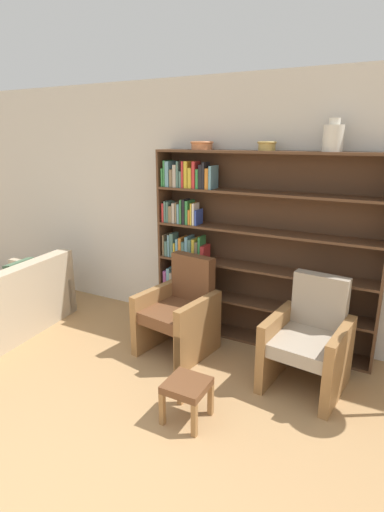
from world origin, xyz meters
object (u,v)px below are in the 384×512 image
at_px(bowl_sage, 202,145).
at_px(vase_tall, 333,137).
at_px(armchair_leather, 180,312).
at_px(armchair_cushioned, 309,341).
at_px(footstool, 187,390).
at_px(bowl_stoneware, 267,145).
at_px(bookshelf, 241,246).

distance_m(bowl_sage, vase_tall, 1.30).
xyz_separation_m(bowl_sage, armchair_leather, (0.05, -0.58, -1.64)).
bearing_deg(armchair_cushioned, bowl_sage, -16.68).
xyz_separation_m(armchair_cushioned, footstool, (-0.71, -0.92, -0.15)).
bearing_deg(bowl_sage, bowl_stoneware, 0.00).
bearing_deg(armchair_cushioned, bookshelf, -27.28).
height_order(armchair_leather, armchair_cushioned, same).
xyz_separation_m(bookshelf, vase_tall, (0.84, -0.02, 1.10)).
height_order(bowl_stoneware, armchair_leather, bowl_stoneware).
bearing_deg(bookshelf, bowl_sage, -177.72).
relative_size(bowl_sage, footstool, 0.72).
distance_m(bowl_sage, footstool, 2.42).
distance_m(vase_tall, footstool, 2.48).
bearing_deg(bowl_sage, footstool, -66.85).
distance_m(bookshelf, vase_tall, 1.38).
height_order(bowl_sage, armchair_leather, bowl_sage).
bearing_deg(bookshelf, armchair_leather, -124.27).
relative_size(vase_tall, footstool, 0.85).
relative_size(bowl_sage, bowl_stoneware, 1.31).
bearing_deg(footstool, armchair_leather, 122.57).
bearing_deg(armchair_cushioned, vase_tall, -77.93).
relative_size(armchair_cushioned, footstool, 2.91).
bearing_deg(armchair_leather, bookshelf, -115.34).
relative_size(bowl_stoneware, footstool, 0.55).
height_order(bowl_stoneware, vase_tall, vase_tall).
distance_m(bookshelf, bowl_sage, 1.12).
xyz_separation_m(armchair_leather, footstool, (0.59, -0.92, -0.15)).
bearing_deg(vase_tall, armchair_cushioned, -84.39).
bearing_deg(bowl_stoneware, armchair_leather, -138.01).
bearing_deg(footstool, bookshelf, 96.81).
bearing_deg(vase_tall, armchair_leather, -155.03).
bearing_deg(armchair_cushioned, footstool, 58.76).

